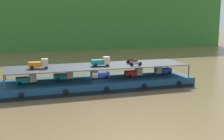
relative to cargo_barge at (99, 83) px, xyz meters
The scene contains 12 objects.
ground_plane 0.75m from the cargo_barge, 90.00° to the left, with size 400.00×400.00×0.00m, color brown.
cargo_barge is the anchor object (origin of this frame).
cargo_rack 2.69m from the cargo_barge, 90.00° to the left, with size 27.06×7.06×2.00m.
mini_truck_lower_stern 10.70m from the cargo_barge, behind, with size 2.78×1.28×1.38m.
mini_truck_lower_aft 5.49m from the cargo_barge, behind, with size 2.76×1.23×1.38m.
mini_truck_lower_mid 1.45m from the cargo_barge, 80.63° to the right, with size 2.76×1.23×1.38m.
mini_truck_lower_fore 5.72m from the cargo_barge, ahead, with size 2.78×1.28×1.38m.
mini_truck_lower_bow 10.90m from the cargo_barge, ahead, with size 2.77×1.26×1.38m.
mini_truck_upper_stern 9.45m from the cargo_barge, behind, with size 2.78×1.28×1.38m.
mini_truck_upper_mid 3.50m from the cargo_barge, 75.11° to the right, with size 2.79×1.29×1.38m.
motorcycle_upper_port 6.37m from the cargo_barge, 22.20° to the right, with size 1.90×0.55×0.87m.
motorcycle_upper_centre 6.28m from the cargo_barge, ahead, with size 1.90×0.55×0.87m.
Camera 1 is at (-12.01, -42.58, 10.56)m, focal length 47.69 mm.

